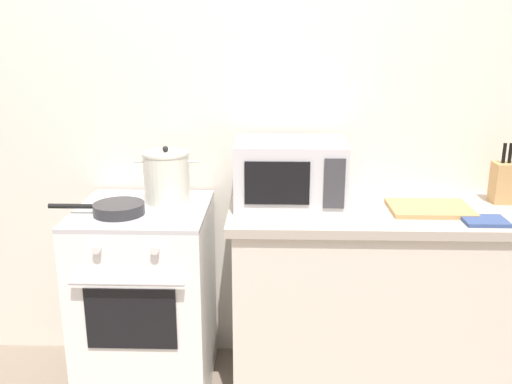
{
  "coord_description": "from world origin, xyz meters",
  "views": [
    {
      "loc": [
        0.25,
        -1.82,
        1.7
      ],
      "look_at": [
        0.17,
        0.6,
        1.0
      ],
      "focal_mm": 39.32,
      "sensor_mm": 36.0,
      "label": 1
    }
  ],
  "objects_px": {
    "frying_pan": "(117,209)",
    "knife_block": "(507,182)",
    "cutting_board": "(430,208)",
    "oven_mitt": "(485,221)",
    "stove": "(147,299)",
    "microwave": "(290,173)",
    "stock_pot": "(167,177)"
  },
  "relations": [
    {
      "from": "cutting_board",
      "to": "knife_block",
      "type": "distance_m",
      "value": 0.42
    },
    {
      "from": "oven_mitt",
      "to": "microwave",
      "type": "bearing_deg",
      "value": 163.75
    },
    {
      "from": "microwave",
      "to": "cutting_board",
      "type": "bearing_deg",
      "value": -7.07
    },
    {
      "from": "stock_pot",
      "to": "cutting_board",
      "type": "relative_size",
      "value": 0.84
    },
    {
      "from": "stock_pot",
      "to": "knife_block",
      "type": "relative_size",
      "value": 1.07
    },
    {
      "from": "stock_pot",
      "to": "oven_mitt",
      "type": "xyz_separation_m",
      "value": [
        1.39,
        -0.27,
        -0.11
      ]
    },
    {
      "from": "cutting_board",
      "to": "oven_mitt",
      "type": "height_order",
      "value": "cutting_board"
    },
    {
      "from": "microwave",
      "to": "cutting_board",
      "type": "xyz_separation_m",
      "value": [
        0.63,
        -0.08,
        -0.14
      ]
    },
    {
      "from": "stock_pot",
      "to": "knife_block",
      "type": "height_order",
      "value": "knife_block"
    },
    {
      "from": "stove",
      "to": "microwave",
      "type": "relative_size",
      "value": 1.84
    },
    {
      "from": "stock_pot",
      "to": "oven_mitt",
      "type": "bearing_deg",
      "value": -10.84
    },
    {
      "from": "frying_pan",
      "to": "oven_mitt",
      "type": "xyz_separation_m",
      "value": [
        1.58,
        -0.07,
        -0.02
      ]
    },
    {
      "from": "stock_pot",
      "to": "frying_pan",
      "type": "height_order",
      "value": "stock_pot"
    },
    {
      "from": "stove",
      "to": "stock_pot",
      "type": "xyz_separation_m",
      "value": [
        0.1,
        0.11,
        0.58
      ]
    },
    {
      "from": "frying_pan",
      "to": "cutting_board",
      "type": "height_order",
      "value": "frying_pan"
    },
    {
      "from": "oven_mitt",
      "to": "cutting_board",
      "type": "bearing_deg",
      "value": 139.49
    },
    {
      "from": "frying_pan",
      "to": "knife_block",
      "type": "xyz_separation_m",
      "value": [
        1.78,
        0.23,
        0.07
      ]
    },
    {
      "from": "stove",
      "to": "frying_pan",
      "type": "relative_size",
      "value": 2.16
    },
    {
      "from": "stock_pot",
      "to": "oven_mitt",
      "type": "height_order",
      "value": "stock_pot"
    },
    {
      "from": "stock_pot",
      "to": "frying_pan",
      "type": "xyz_separation_m",
      "value": [
        -0.19,
        -0.2,
        -0.09
      ]
    },
    {
      "from": "frying_pan",
      "to": "microwave",
      "type": "relative_size",
      "value": 0.85
    },
    {
      "from": "microwave",
      "to": "knife_block",
      "type": "xyz_separation_m",
      "value": [
        1.02,
        0.06,
        -0.05
      ]
    },
    {
      "from": "knife_block",
      "to": "stove",
      "type": "bearing_deg",
      "value": -175.23
    },
    {
      "from": "cutting_board",
      "to": "oven_mitt",
      "type": "distance_m",
      "value": 0.25
    },
    {
      "from": "stove",
      "to": "cutting_board",
      "type": "xyz_separation_m",
      "value": [
        1.31,
        0.0,
        0.47
      ]
    },
    {
      "from": "cutting_board",
      "to": "knife_block",
      "type": "relative_size",
      "value": 1.27
    },
    {
      "from": "frying_pan",
      "to": "knife_block",
      "type": "relative_size",
      "value": 1.5
    },
    {
      "from": "knife_block",
      "to": "frying_pan",
      "type": "bearing_deg",
      "value": -172.5
    },
    {
      "from": "stock_pot",
      "to": "microwave",
      "type": "relative_size",
      "value": 0.61
    },
    {
      "from": "cutting_board",
      "to": "oven_mitt",
      "type": "bearing_deg",
      "value": -40.51
    },
    {
      "from": "microwave",
      "to": "stock_pot",
      "type": "bearing_deg",
      "value": 177.13
    },
    {
      "from": "microwave",
      "to": "knife_block",
      "type": "relative_size",
      "value": 1.77
    }
  ]
}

